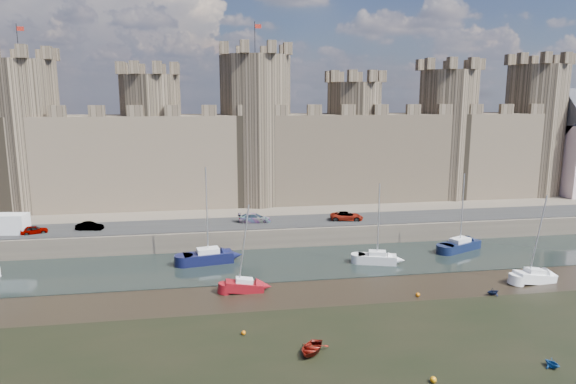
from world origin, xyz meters
name	(u,v)px	position (x,y,z in m)	size (l,w,h in m)	color
ground	(295,373)	(0.00, 0.00, 0.00)	(160.00, 160.00, 0.00)	black
water_channel	(260,265)	(0.00, 24.00, 0.04)	(160.00, 12.00, 0.08)	black
quay	(240,195)	(0.00, 60.00, 1.25)	(160.00, 60.00, 2.50)	#4C443A
road	(252,223)	(0.00, 34.00, 2.55)	(160.00, 7.00, 0.10)	black
castle	(239,145)	(-0.64, 48.00, 11.67)	(108.50, 11.00, 29.00)	#42382B
car_0	(34,230)	(-27.31, 32.87, 3.04)	(1.27, 3.16, 1.08)	gray
car_1	(90,226)	(-20.85, 33.59, 3.06)	(1.18, 3.38, 1.11)	gray
car_2	(254,218)	(0.34, 34.35, 3.14)	(1.78, 4.39, 1.27)	gray
car_3	(347,216)	(12.98, 33.45, 3.12)	(2.07, 4.49, 1.25)	gray
van	(3,224)	(-31.06, 33.50, 3.76)	(5.79, 2.32, 2.53)	white
sailboat_1	(208,256)	(-5.99, 25.47, 0.87)	(5.97, 3.13, 11.38)	black
sailboat_2	(377,258)	(13.61, 22.18, 0.78)	(4.73, 2.98, 9.53)	silver
sailboat_3	(460,245)	(25.78, 25.63, 0.77)	(6.02, 4.28, 9.85)	black
sailboat_4	(244,285)	(-2.43, 16.03, 0.68)	(3.86, 1.51, 9.02)	maroon
sailboat_5	(534,276)	(28.12, 13.82, 0.69)	(4.54, 2.15, 9.47)	white
dinghy_4	(311,349)	(1.70, 2.69, 0.32)	(2.20, 0.64, 3.08)	maroon
dinghy_5	(552,363)	(18.65, -2.17, 0.36)	(1.17, 0.71, 1.35)	navy
dinghy_7	(493,292)	(21.87, 11.22, 0.37)	(1.21, 0.74, 1.41)	black
buoy_1	(244,333)	(-3.23, 6.55, 0.19)	(0.38, 0.38, 0.38)	#BF5F08
buoy_2	(433,380)	(9.21, -2.69, 0.23)	(0.46, 0.46, 0.46)	orange
buoy_3	(418,295)	(14.33, 12.00, 0.21)	(0.42, 0.42, 0.42)	#C05F08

